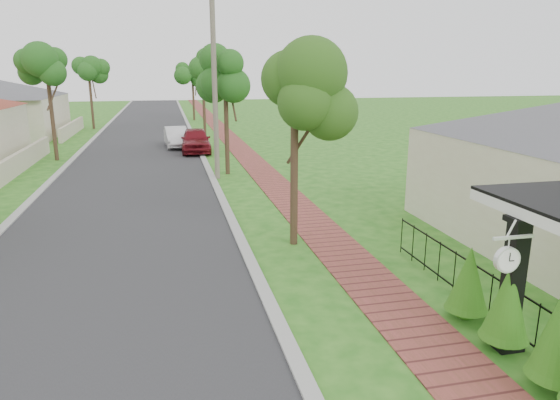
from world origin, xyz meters
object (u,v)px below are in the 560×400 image
object	(u,v)px
porch_post	(512,291)
parked_car_red	(196,140)
near_tree	(295,103)
parked_car_white	(176,137)
utility_pole	(215,81)
station_clock	(507,258)

from	to	relation	value
porch_post	parked_car_red	bearing A→B (deg)	99.75
parked_car_red	porch_post	bearing A→B (deg)	-78.34
parked_car_red	near_tree	xyz separation A→B (m)	(1.74, -17.78, 3.35)
parked_car_white	parked_car_red	bearing A→B (deg)	-69.40
parked_car_red	near_tree	bearing A→B (deg)	-82.49
parked_car_white	near_tree	bearing A→B (deg)	-85.96
utility_pole	station_clock	bearing A→B (deg)	-79.13
porch_post	parked_car_white	world-z (taller)	porch_post
parked_car_red	station_clock	xyz separation A→B (m)	(3.66, -24.54, 1.21)
utility_pole	near_tree	bearing A→B (deg)	-82.67
porch_post	parked_car_white	size ratio (longest dim) A/B	0.64
porch_post	parked_car_red	world-z (taller)	porch_post
porch_post	parked_car_red	xyz separation A→B (m)	(-4.15, 24.14, -0.38)
near_tree	station_clock	bearing A→B (deg)	-74.22
near_tree	station_clock	size ratio (longest dim) A/B	6.87
parked_car_red	utility_pole	world-z (taller)	utility_pole
parked_car_red	parked_car_white	size ratio (longest dim) A/B	1.11
station_clock	parked_car_red	bearing A→B (deg)	98.47
porch_post	parked_car_red	distance (m)	24.50
parked_car_red	parked_car_white	world-z (taller)	parked_car_red
parked_car_white	porch_post	bearing A→B (deg)	-82.82
utility_pole	parked_car_white	bearing A→B (deg)	98.78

